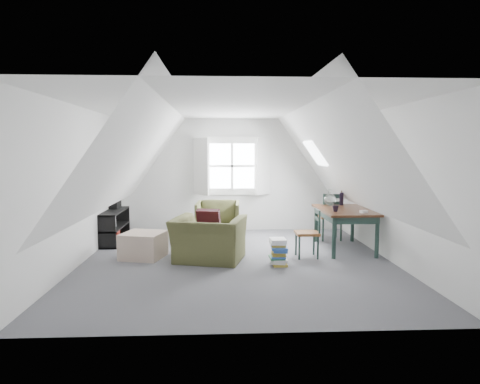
{
  "coord_description": "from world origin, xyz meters",
  "views": [
    {
      "loc": [
        -0.29,
        -6.82,
        1.82
      ],
      "look_at": [
        0.07,
        0.6,
        1.08
      ],
      "focal_mm": 32.0,
      "sensor_mm": 36.0,
      "label": 1
    }
  ],
  "objects": [
    {
      "name": "electronics_box",
      "position": [
        -2.38,
        1.81,
        0.72
      ],
      "size": [
        0.21,
        0.27,
        0.19
      ],
      "primitive_type": "cube",
      "rotation": [
        0.0,
        0.0,
        -0.15
      ],
      "color": "black",
      "rests_on": "media_shelf"
    },
    {
      "name": "armchair_far",
      "position": [
        -0.32,
        1.65,
        0.0
      ],
      "size": [
        0.89,
        0.92,
        0.79
      ],
      "primitive_type": "imported",
      "rotation": [
        0.0,
        0.0,
        -0.05
      ],
      "color": "#444627",
      "rests_on": "floor"
    },
    {
      "name": "wall_right",
      "position": [
        2.5,
        0.0,
        1.25
      ],
      "size": [
        0.0,
        5.5,
        5.5
      ],
      "primitive_type": "plane",
      "rotation": [
        1.57,
        0.0,
        -1.57
      ],
      "color": "silver",
      "rests_on": "ground"
    },
    {
      "name": "cup",
      "position": [
        1.73,
        0.46,
        0.74
      ],
      "size": [
        0.12,
        0.12,
        0.1
      ],
      "primitive_type": "imported",
      "rotation": [
        0.0,
        0.0,
        -0.07
      ],
      "color": "black",
      "rests_on": "dining_table"
    },
    {
      "name": "magazine_stack",
      "position": [
        0.64,
        -0.25,
        0.21
      ],
      "size": [
        0.31,
        0.37,
        0.42
      ],
      "rotation": [
        0.0,
        0.0,
        0.07
      ],
      "color": "#B29933",
      "rests_on": "floor"
    },
    {
      "name": "dormer_window",
      "position": [
        0.0,
        2.68,
        1.45
      ],
      "size": [
        1.71,
        0.35,
        1.3
      ],
      "color": "white",
      "rests_on": "wall_back"
    },
    {
      "name": "dining_table",
      "position": [
        1.98,
        0.76,
        0.64
      ],
      "size": [
        0.89,
        1.48,
        0.74
      ],
      "rotation": [
        0.0,
        0.0,
        -0.03
      ],
      "color": "#33190C",
      "rests_on": "floor"
    },
    {
      "name": "wall_back",
      "position": [
        0.0,
        2.75,
        1.25
      ],
      "size": [
        5.0,
        0.0,
        5.0
      ],
      "primitive_type": "plane",
      "rotation": [
        1.57,
        0.0,
        0.0
      ],
      "color": "silver",
      "rests_on": "ground"
    },
    {
      "name": "wall_front",
      "position": [
        0.0,
        -2.75,
        1.25
      ],
      "size": [
        5.0,
        0.0,
        5.0
      ],
      "primitive_type": "plane",
      "rotation": [
        -1.57,
        0.0,
        0.0
      ],
      "color": "silver",
      "rests_on": "ground"
    },
    {
      "name": "media_shelf",
      "position": [
        -2.38,
        1.52,
        0.29
      ],
      "size": [
        0.41,
        1.24,
        0.63
      ],
      "rotation": [
        0.0,
        0.0,
        -0.08
      ],
      "color": "black",
      "rests_on": "floor"
    },
    {
      "name": "slope_left",
      "position": [
        -1.55,
        0.0,
        1.78
      ],
      "size": [
        3.19,
        5.5,
        4.48
      ],
      "primitive_type": "plane",
      "rotation": [
        0.0,
        2.19,
        0.0
      ],
      "color": "white",
      "rests_on": "wall_left"
    },
    {
      "name": "skylight",
      "position": [
        1.55,
        1.3,
        1.75
      ],
      "size": [
        0.35,
        0.75,
        0.47
      ],
      "primitive_type": "cube",
      "rotation": [
        0.0,
        0.95,
        0.0
      ],
      "color": "white",
      "rests_on": "slope_right"
    },
    {
      "name": "paper_box",
      "position": [
        2.18,
        0.31,
        0.76
      ],
      "size": [
        0.14,
        0.11,
        0.04
      ],
      "primitive_type": "cube",
      "rotation": [
        0.0,
        0.0,
        0.34
      ],
      "color": "white",
      "rests_on": "dining_table"
    },
    {
      "name": "ottoman",
      "position": [
        -1.57,
        0.31,
        0.21
      ],
      "size": [
        0.79,
        0.79,
        0.43
      ],
      "primitive_type": "cube",
      "rotation": [
        0.0,
        0.0,
        -0.26
      ],
      "color": "tan",
      "rests_on": "floor"
    },
    {
      "name": "dining_chair_near",
      "position": [
        1.22,
        0.22,
        0.43
      ],
      "size": [
        0.38,
        0.38,
        0.82
      ],
      "rotation": [
        0.0,
        0.0,
        -1.69
      ],
      "color": "brown",
      "rests_on": "floor"
    },
    {
      "name": "dining_chair_far",
      "position": [
        1.95,
        1.58,
        0.5
      ],
      "size": [
        0.45,
        0.45,
        0.95
      ],
      "rotation": [
        0.0,
        0.0,
        2.78
      ],
      "color": "brown",
      "rests_on": "floor"
    },
    {
      "name": "armchair_near",
      "position": [
        -0.47,
        0.05,
        0.0
      ],
      "size": [
        1.31,
        1.21,
        0.72
      ],
      "primitive_type": "imported",
      "rotation": [
        0.0,
        0.0,
        2.89
      ],
      "color": "#444627",
      "rests_on": "floor"
    },
    {
      "name": "ceiling",
      "position": [
        0.0,
        0.0,
        2.5
      ],
      "size": [
        5.5,
        5.5,
        0.0
      ],
      "primitive_type": "plane",
      "rotation": [
        3.14,
        0.0,
        0.0
      ],
      "color": "white",
      "rests_on": "wall_back"
    },
    {
      "name": "floor",
      "position": [
        0.0,
        0.0,
        0.0
      ],
      "size": [
        5.5,
        5.5,
        0.0
      ],
      "primitive_type": "plane",
      "color": "#505055",
      "rests_on": "ground"
    },
    {
      "name": "demijohn",
      "position": [
        1.83,
        1.21,
        0.87
      ],
      "size": [
        0.23,
        0.23,
        0.32
      ],
      "rotation": [
        0.0,
        0.0,
        -0.36
      ],
      "color": "silver",
      "rests_on": "dining_table"
    },
    {
      "name": "vase_twigs",
      "position": [
        2.08,
        1.31,
        0.88
      ],
      "size": [
        0.08,
        0.09,
        0.61
      ],
      "rotation": [
        0.0,
        0.0,
        0.25
      ],
      "color": "black",
      "rests_on": "dining_table"
    },
    {
      "name": "wall_left",
      "position": [
        -2.5,
        0.0,
        1.25
      ],
      "size": [
        0.0,
        5.5,
        5.5
      ],
      "primitive_type": "plane",
      "rotation": [
        1.57,
        0.0,
        1.57
      ],
      "color": "silver",
      "rests_on": "ground"
    },
    {
      "name": "slope_right",
      "position": [
        1.55,
        0.0,
        1.78
      ],
      "size": [
        3.19,
        5.5,
        4.48
      ],
      "primitive_type": "plane",
      "rotation": [
        0.0,
        -2.19,
        0.0
      ],
      "color": "white",
      "rests_on": "wall_right"
    },
    {
      "name": "throw_pillow",
      "position": [
        -0.47,
        0.2,
        0.65
      ],
      "size": [
        0.42,
        0.3,
        0.4
      ],
      "primitive_type": "cube",
      "rotation": [
        0.31,
        0.0,
        -0.23
      ],
      "color": "#370F15",
      "rests_on": "armchair_near"
    }
  ]
}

